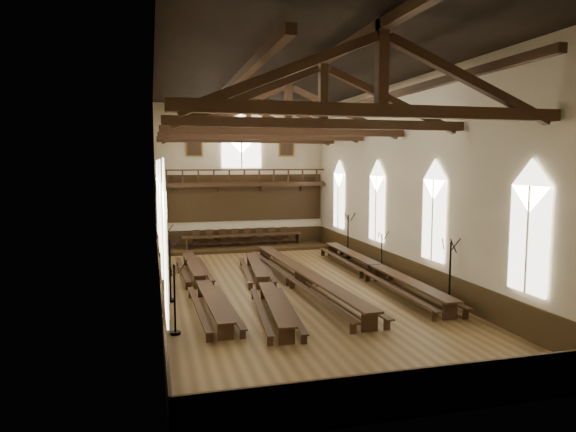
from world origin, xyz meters
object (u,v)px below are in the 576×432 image
dais (244,247)px  high_table (244,236)px  refectory_row_b (265,283)px  candelabrum_right_mid (381,261)px  candelabrum_left_far (166,256)px  candelabrum_right_near (449,286)px  refectory_row_d (376,268)px  refectory_row_c (303,274)px  refectory_row_a (202,282)px  candelabrum_right_far (348,244)px  candelabrum_left_near (175,312)px  candelabrum_left_mid (170,282)px

dais → high_table: 0.77m
refectory_row_b → candelabrum_right_mid: candelabrum_right_mid is taller
candelabrum_left_far → candelabrum_right_near: size_ratio=0.88×
refectory_row_b → refectory_row_d: refectory_row_d is taller
refectory_row_c → refectory_row_a: bearing=-179.6°
dais → candelabrum_left_far: candelabrum_left_far is taller
refectory_row_b → candelabrum_right_near: 8.01m
high_table → candelabrum_left_far: candelabrum_left_far is taller
refectory_row_b → candelabrum_right_mid: 7.31m
refectory_row_a → candelabrum_left_far: bearing=104.4°
candelabrum_left_far → candelabrum_right_mid: size_ratio=1.10×
refectory_row_c → candelabrum_right_mid: 5.01m
refectory_row_c → high_table: high_table is taller
refectory_row_c → refectory_row_b: bearing=-154.3°
candelabrum_right_far → dais: bearing=138.5°
candelabrum_left_near → candelabrum_right_near: size_ratio=0.91×
dais → refectory_row_c: bearing=-85.5°
refectory_row_a → candelabrum_right_mid: (9.66, 1.45, 0.20)m
refectory_row_a → refectory_row_d: bearing=2.7°
refectory_row_c → high_table: size_ratio=1.76×
candelabrum_left_near → candelabrum_right_near: 11.11m
refectory_row_b → candelabrum_left_mid: 4.23m
high_table → candelabrum_right_far: size_ratio=2.94×
candelabrum_left_far → high_table: bearing=46.9°
candelabrum_left_near → refectory_row_c: bearing=41.6°
refectory_row_d → candelabrum_left_far: bearing=153.4°
dais → candelabrum_right_far: candelabrum_right_far is taller
dais → candelabrum_right_far: 7.65m
candelabrum_left_far → candelabrum_right_far: bearing=3.7°
candelabrum_left_mid → candelabrum_left_far: size_ratio=1.13×
refectory_row_c → candelabrum_left_mid: size_ratio=5.20×
refectory_row_d → high_table: bearing=114.3°
candelabrum_left_near → refectory_row_b: bearing=47.5°
refectory_row_c → refectory_row_d: refectory_row_c is taller
refectory_row_b → candelabrum_right_mid: (6.89, 2.43, 0.21)m
refectory_row_a → candelabrum_left_near: candelabrum_left_near is taller
candelabrum_left_near → candelabrum_right_near: candelabrum_right_near is taller
refectory_row_a → candelabrum_left_far: (-1.44, 5.60, 0.27)m
high_table → candelabrum_left_far: bearing=-133.1°
candelabrum_left_near → candelabrum_right_mid: 13.13m
candelabrum_left_far → dais: bearing=46.9°
high_table → candelabrum_right_far: 7.61m
refectory_row_a → refectory_row_c: size_ratio=0.93×
dais → high_table: (-0.00, 0.00, 0.77)m
candelabrum_right_near → refectory_row_a: bearing=152.5°
dais → high_table: high_table is taller
refectory_row_c → refectory_row_d: (4.04, 0.40, -0.02)m
dais → candelabrum_left_mid: candelabrum_left_mid is taller
refectory_row_a → candelabrum_right_far: candelabrum_right_far is taller
candelabrum_left_far → candelabrum_right_near: bearing=-43.8°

